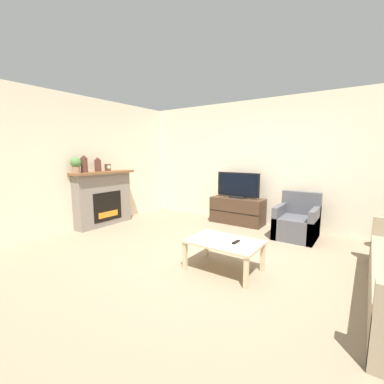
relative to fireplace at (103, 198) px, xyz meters
name	(u,v)px	position (x,y,z in m)	size (l,w,h in m)	color
ground_plane	(212,260)	(2.90, -0.30, -0.60)	(24.00, 24.00, 0.00)	#89755B
wall_back	(269,163)	(2.90, 2.08, 0.75)	(12.00, 0.06, 2.70)	beige
wall_left	(84,163)	(-0.18, -0.30, 0.75)	(0.06, 12.00, 2.70)	beige
fireplace	(103,198)	(0.00, 0.00, 0.00)	(0.41, 1.39, 1.18)	slate
mantel_vase_left	(84,164)	(0.02, -0.42, 0.74)	(0.13, 0.13, 0.34)	#512D23
mantel_vase_centre_left	(98,165)	(0.02, -0.10, 0.71)	(0.13, 0.13, 0.29)	#512D23
mantel_clock	(108,167)	(0.02, 0.14, 0.65)	(0.08, 0.11, 0.15)	brown
potted_plant	(76,164)	(0.02, -0.59, 0.75)	(0.20, 0.20, 0.30)	#936B4C
tv_stand	(237,211)	(2.35, 1.77, -0.31)	(1.17, 0.47, 0.58)	#422D1E
tv	(238,186)	(2.35, 1.77, 0.24)	(0.98, 0.18, 0.56)	black
armchair	(297,223)	(3.67, 1.49, -0.32)	(0.70, 0.76, 0.83)	#4C4C51
coffee_table	(224,244)	(3.20, -0.50, -0.24)	(0.95, 0.63, 0.41)	#CCB289
remote	(236,242)	(3.36, -0.48, -0.18)	(0.05, 0.15, 0.02)	black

